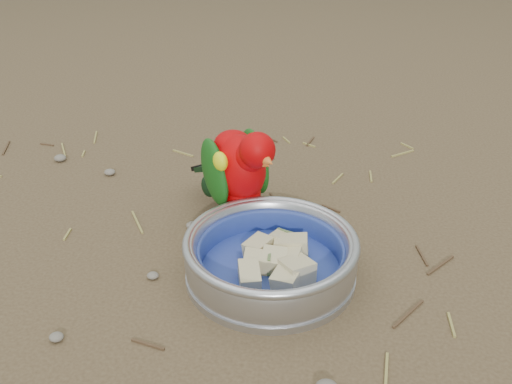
# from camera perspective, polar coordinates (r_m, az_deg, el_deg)

# --- Properties ---
(ground) EXTENTS (60.00, 60.00, 0.00)m
(ground) POSITION_cam_1_polar(r_m,az_deg,el_deg) (0.83, -5.68, -5.47)
(ground) COLOR brown
(food_bowl) EXTENTS (0.22, 0.22, 0.02)m
(food_bowl) POSITION_cam_1_polar(r_m,az_deg,el_deg) (0.76, 1.46, -7.99)
(food_bowl) COLOR #B2B2BA
(food_bowl) RESTS_ON ground
(bowl_wall) EXTENTS (0.22, 0.22, 0.04)m
(bowl_wall) POSITION_cam_1_polar(r_m,az_deg,el_deg) (0.75, 1.49, -6.14)
(bowl_wall) COLOR #B2B2BA
(bowl_wall) RESTS_ON food_bowl
(fruit_wedges) EXTENTS (0.13, 0.13, 0.03)m
(fruit_wedges) POSITION_cam_1_polar(r_m,az_deg,el_deg) (0.75, 1.48, -6.58)
(fruit_wedges) COLOR #CABB8A
(fruit_wedges) RESTS_ON food_bowl
(lory_parrot) EXTENTS (0.20, 0.21, 0.16)m
(lory_parrot) POSITION_cam_1_polar(r_m,az_deg,el_deg) (0.84, -1.65, 1.60)
(lory_parrot) COLOR #B60104
(lory_parrot) RESTS_ON ground
(ground_debris) EXTENTS (0.90, 0.80, 0.01)m
(ground_debris) POSITION_cam_1_polar(r_m,az_deg,el_deg) (0.88, -3.64, -2.85)
(ground_debris) COLOR olive
(ground_debris) RESTS_ON ground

